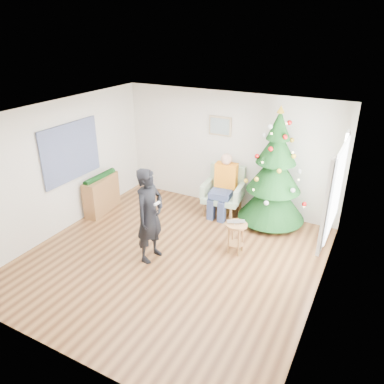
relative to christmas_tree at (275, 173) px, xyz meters
The scene contains 19 objects.
floor 2.68m from the christmas_tree, 118.74° to the right, with size 5.00×5.00×0.00m, color brown.
ceiling 2.85m from the christmas_tree, 118.74° to the right, with size 5.00×5.00×0.00m, color white.
wall_back 1.24m from the christmas_tree, 162.68° to the left, with size 5.00×5.00×0.00m, color silver.
wall_front 4.78m from the christmas_tree, 104.18° to the right, with size 5.00×5.00×0.00m, color silver.
wall_left 4.25m from the christmas_tree, 149.82° to the right, with size 5.00×5.00×0.00m, color silver.
wall_right 2.52m from the christmas_tree, 58.10° to the right, with size 5.00×5.00×0.00m, color silver.
window_panel 1.77m from the christmas_tree, 41.14° to the right, with size 0.04×1.30×1.40m, color white.
curtains 1.74m from the christmas_tree, 41.81° to the right, with size 0.05×1.75×1.50m.
christmas_tree is the anchor object (origin of this frame).
stool 1.64m from the christmas_tree, 99.50° to the right, with size 0.40×0.40×0.60m.
laptop 1.51m from the christmas_tree, 99.50° to the right, with size 0.33×0.21×0.03m, color silver.
armchair 1.29m from the christmas_tree, behind, with size 0.91×0.84×1.05m.
seated_person 1.14m from the christmas_tree, behind, with size 0.49×0.70×1.37m.
standing_man 2.74m from the christmas_tree, 123.55° to the right, with size 0.63×0.41×1.72m, color black.
game_controller 2.66m from the christmas_tree, 119.89° to the right, with size 0.04×0.13×0.04m, color white.
console 3.79m from the christmas_tree, 160.43° to the right, with size 0.30×1.00×0.80m, color brown.
garland 3.73m from the christmas_tree, 160.43° to the right, with size 0.14×0.14×0.90m, color black.
tapestry 4.09m from the christmas_tree, 153.19° to the right, with size 0.03×1.50×1.15m, color black.
framed_picture 1.59m from the christmas_tree, 166.53° to the left, with size 0.52×0.05×0.42m.
Camera 1 is at (2.98, -4.83, 3.91)m, focal length 35.00 mm.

